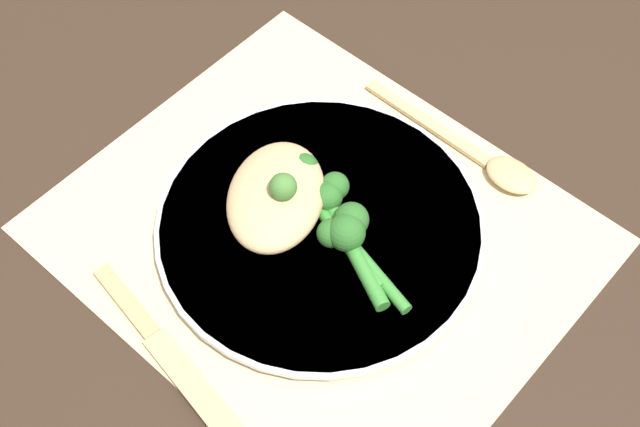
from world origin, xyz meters
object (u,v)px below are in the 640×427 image
(plate, at_px, (320,227))
(broccoli_stalk_left, at_px, (349,232))
(knife, at_px, (162,347))
(chicken_fillet, at_px, (276,196))
(broccoli_stalk_right, at_px, (312,192))
(broccoli_stalk_rear, at_px, (333,209))
(spoon, at_px, (489,161))

(plate, distance_m, broccoli_stalk_left, 0.03)
(knife, bearing_deg, chicken_fillet, -164.37)
(broccoli_stalk_right, relative_size, broccoli_stalk_left, 1.34)
(broccoli_stalk_rear, bearing_deg, broccoli_stalk_left, -87.49)
(broccoli_stalk_rear, xyz_separation_m, knife, (0.02, 0.17, -0.02))
(plate, relative_size, spoon, 1.47)
(broccoli_stalk_rear, bearing_deg, chicken_fillet, 146.24)
(broccoli_stalk_left, bearing_deg, chicken_fillet, 115.48)
(broccoli_stalk_right, bearing_deg, broccoli_stalk_left, -87.69)
(chicken_fillet, bearing_deg, broccoli_stalk_right, -123.38)
(broccoli_stalk_right, relative_size, knife, 0.73)
(broccoli_stalk_rear, bearing_deg, broccoli_stalk_right, 113.19)
(chicken_fillet, bearing_deg, knife, 96.79)
(broccoli_stalk_left, bearing_deg, broccoli_stalk_right, 90.50)
(plate, height_order, broccoli_stalk_right, broccoli_stalk_right)
(plate, bearing_deg, spoon, -112.56)
(plate, distance_m, spoon, 0.17)
(broccoli_stalk_right, distance_m, spoon, 0.16)
(plate, height_order, knife, plate)
(broccoli_stalk_right, height_order, broccoli_stalk_left, broccoli_stalk_left)
(plate, height_order, broccoli_stalk_rear, broccoli_stalk_rear)
(broccoli_stalk_left, distance_m, knife, 0.17)
(knife, bearing_deg, broccoli_stalk_left, 172.01)
(broccoli_stalk_right, bearing_deg, plate, -107.97)
(broccoli_stalk_right, distance_m, broccoli_stalk_rear, 0.02)
(chicken_fillet, xyz_separation_m, broccoli_stalk_left, (-0.07, -0.01, -0.00))
(spoon, bearing_deg, broccoli_stalk_left, -12.33)
(knife, height_order, spoon, spoon)
(knife, bearing_deg, broccoli_stalk_right, -170.92)
(chicken_fillet, height_order, broccoli_stalk_right, chicken_fillet)
(broccoli_stalk_rear, relative_size, knife, 0.67)
(knife, bearing_deg, spoon, 173.84)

